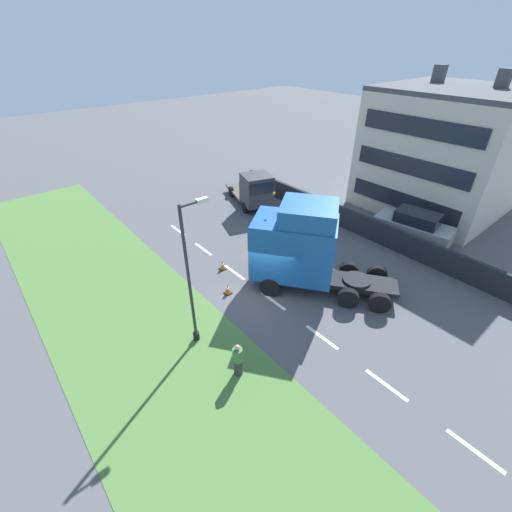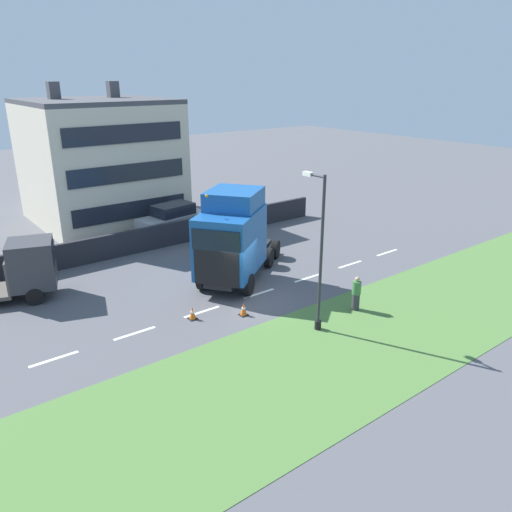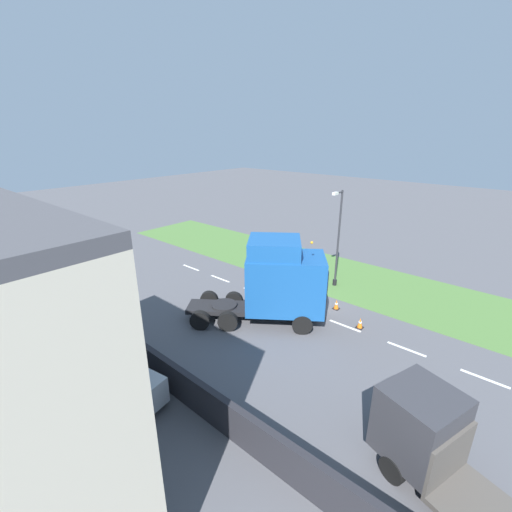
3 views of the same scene
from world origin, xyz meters
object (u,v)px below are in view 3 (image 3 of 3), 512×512
lamp_post (337,243)px  pedestrian (300,267)px  lorry_cab (280,281)px  parked_car (106,377)px  traffic_cone_lead (360,323)px  traffic_cone_trailing (336,304)px  flatbed_truck (432,440)px

lamp_post → pedestrian: (0.19, -2.61, -2.27)m
lorry_cab → parked_car: 9.15m
parked_car → traffic_cone_lead: bearing=146.1°
traffic_cone_lead → traffic_cone_trailing: 2.21m
lamp_post → flatbed_truck: bearing=39.7°
traffic_cone_trailing → lamp_post: bearing=-149.1°
lorry_cab → traffic_cone_lead: (-2.21, 3.70, -2.08)m
traffic_cone_trailing → flatbed_truck: bearing=42.5°
flatbed_truck → pedestrian: size_ratio=3.74×
lorry_cab → traffic_cone_trailing: bearing=115.5°
pedestrian → traffic_cone_trailing: size_ratio=2.72×
flatbed_truck → lamp_post: lamp_post is taller
parked_car → traffic_cone_lead: 12.30m
lorry_cab → flatbed_truck: lorry_cab is taller
flatbed_truck → parked_car: bearing=132.2°
flatbed_truck → traffic_cone_lead: size_ratio=10.17×
parked_car → lamp_post: lamp_post is taller
pedestrian → traffic_cone_trailing: (2.60, 4.28, -0.48)m
lorry_cab → lamp_post: bearing=143.0°
parked_car → traffic_cone_trailing: size_ratio=8.31×
flatbed_truck → lamp_post: 13.68m
lorry_cab → pedestrian: size_ratio=4.50×
flatbed_truck → traffic_cone_trailing: bearing=60.9°
flatbed_truck → traffic_cone_lead: 8.41m
parked_car → traffic_cone_lead: (-11.13, 5.18, -0.71)m
pedestrian → traffic_cone_lead: pedestrian is taller
pedestrian → traffic_cone_lead: bearing=59.6°
flatbed_truck → lamp_post: bearing=58.1°
parked_car → pedestrian: bearing=175.1°
lamp_post → traffic_cone_trailing: 4.26m
flatbed_truck → traffic_cone_lead: bearing=55.9°
lorry_cab → traffic_cone_lead: lorry_cab is taller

